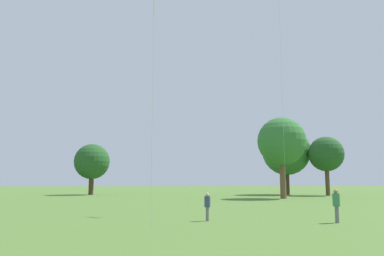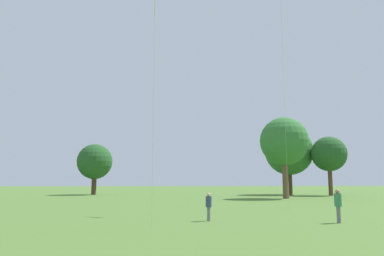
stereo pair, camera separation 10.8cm
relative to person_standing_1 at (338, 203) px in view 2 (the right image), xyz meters
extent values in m
cylinder|color=slate|center=(0.00, 0.00, -0.61)|extent=(0.28, 0.28, 0.86)
cylinder|color=#387A51|center=(0.00, 0.00, 0.16)|extent=(0.51, 0.51, 0.68)
sphere|color=#A37556|center=(0.00, 0.00, 0.59)|extent=(0.23, 0.23, 0.23)
cylinder|color=slate|center=(-6.66, 1.63, -0.66)|extent=(0.26, 0.26, 0.75)
cylinder|color=#334260|center=(-6.66, 1.63, 0.01)|extent=(0.47, 0.47, 0.59)
sphere|color=#DBAD89|center=(-6.66, 1.63, 0.39)|extent=(0.20, 0.20, 0.20)
cylinder|color=orange|center=(-9.76, -1.27, 10.11)|extent=(0.02, 0.02, 1.40)
cylinder|color=#BCB7A8|center=(-9.76, -1.27, 5.12)|extent=(0.01, 0.01, 12.30)
cylinder|color=#BCB7A8|center=(0.45, 8.84, 9.45)|extent=(0.01, 0.01, 20.97)
cylinder|color=brown|center=(6.49, 26.31, 1.69)|extent=(0.75, 0.75, 5.46)
sphere|color=#337033|center=(6.49, 26.31, 6.09)|extent=(6.08, 6.08, 6.08)
cylinder|color=brown|center=(16.34, 34.73, 1.34)|extent=(0.62, 0.62, 4.76)
sphere|color=#235123|center=(16.34, 34.73, 5.16)|extent=(5.24, 5.24, 5.24)
cylinder|color=#473323|center=(11.65, 38.81, 1.36)|extent=(0.65, 0.65, 4.80)
sphere|color=#337033|center=(11.65, 38.81, 5.86)|extent=(7.65, 7.65, 7.65)
cylinder|color=#473323|center=(-19.27, 41.60, 0.80)|extent=(0.75, 0.75, 3.68)
sphere|color=#235123|center=(-19.27, 41.60, 4.17)|extent=(5.56, 5.56, 5.56)
camera|label=1|loc=(-9.72, -19.22, 1.16)|focal=35.00mm
camera|label=2|loc=(-9.61, -19.23, 1.16)|focal=35.00mm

